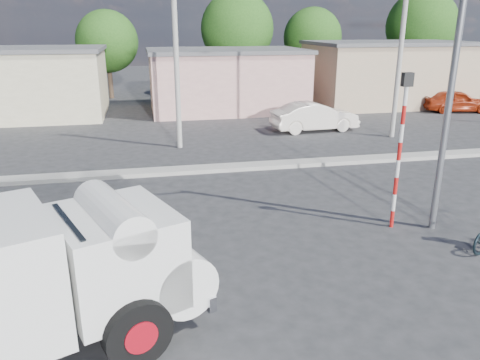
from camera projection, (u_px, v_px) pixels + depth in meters
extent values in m
plane|color=#2A2A2C|center=(302.00, 262.00, 11.47)|extent=(120.00, 120.00, 0.00)
cube|color=#99968E|center=(238.00, 167.00, 18.88)|extent=(40.00, 0.80, 0.16)
cylinder|color=black|center=(137.00, 332.00, 7.88)|extent=(1.24, 0.77, 1.20)
cylinder|color=red|center=(137.00, 332.00, 7.88)|extent=(0.69, 0.58, 0.59)
cylinder|color=black|center=(96.00, 275.00, 9.69)|extent=(1.24, 0.77, 1.20)
cylinder|color=red|center=(96.00, 275.00, 9.69)|extent=(0.69, 0.58, 0.59)
cube|color=white|center=(116.00, 255.00, 8.55)|extent=(2.65, 2.80, 1.69)
cylinder|color=white|center=(164.00, 265.00, 9.20)|extent=(1.95, 2.52, 1.20)
cylinder|color=white|center=(112.00, 216.00, 8.31)|extent=(1.54, 2.36, 0.76)
cube|color=silver|center=(184.00, 278.00, 9.56)|extent=(1.02, 2.23, 0.31)
cube|color=black|center=(70.00, 241.00, 8.00)|extent=(0.77, 1.75, 0.76)
imported|color=white|center=(315.00, 117.00, 25.51)|extent=(4.81, 1.98, 1.55)
imported|color=maroon|center=(457.00, 101.00, 31.11)|extent=(4.52, 2.55, 1.45)
cylinder|color=red|center=(392.00, 219.00, 13.40)|extent=(0.11, 0.11, 0.50)
cylinder|color=white|center=(394.00, 202.00, 13.24)|extent=(0.11, 0.11, 0.50)
cylinder|color=red|center=(396.00, 186.00, 13.08)|extent=(0.11, 0.11, 0.50)
cylinder|color=white|center=(398.00, 169.00, 12.93)|extent=(0.11, 0.11, 0.50)
cylinder|color=red|center=(399.00, 151.00, 12.77)|extent=(0.11, 0.11, 0.50)
cylinder|color=white|center=(401.00, 133.00, 12.61)|extent=(0.11, 0.11, 0.50)
cylinder|color=red|center=(403.00, 115.00, 12.45)|extent=(0.11, 0.11, 0.50)
cylinder|color=white|center=(406.00, 96.00, 12.30)|extent=(0.11, 0.11, 0.50)
cube|color=black|center=(407.00, 79.00, 12.16)|extent=(0.28, 0.18, 0.36)
cylinder|color=slate|center=(454.00, 67.00, 11.99)|extent=(0.18, 0.18, 9.00)
cube|color=beige|center=(3.00, 85.00, 28.97)|extent=(12.00, 7.00, 4.00)
cube|color=tan|center=(226.00, 81.00, 31.70)|extent=(10.00, 7.00, 3.80)
cube|color=#59595B|center=(225.00, 51.00, 31.06)|extent=(10.30, 7.30, 0.24)
cube|color=tan|center=(388.00, 75.00, 33.95)|extent=(11.00, 7.00, 4.20)
cube|color=#59595B|center=(391.00, 43.00, 33.25)|extent=(11.30, 7.30, 0.24)
cylinder|color=#38281E|center=(110.00, 76.00, 36.71)|extent=(0.36, 0.36, 3.47)
sphere|color=#386A1F|center=(107.00, 41.00, 35.89)|extent=(4.71, 4.71, 4.71)
cylinder|color=#38281E|center=(237.00, 70.00, 37.60)|extent=(0.36, 0.36, 4.20)
sphere|color=#386A1F|center=(237.00, 29.00, 36.60)|extent=(5.70, 5.70, 5.70)
cylinder|color=#38281E|center=(311.00, 70.00, 40.89)|extent=(0.36, 0.36, 3.64)
sphere|color=#386A1F|center=(312.00, 37.00, 40.03)|extent=(4.94, 4.94, 4.94)
cylinder|color=#38281E|center=(417.00, 66.00, 40.65)|extent=(0.36, 0.36, 4.37)
sphere|color=#386A1F|center=(422.00, 26.00, 39.62)|extent=(5.93, 5.93, 5.93)
cylinder|color=#99968E|center=(176.00, 61.00, 20.97)|extent=(0.24, 0.24, 8.00)
cylinder|color=#99968E|center=(400.00, 58.00, 23.09)|extent=(0.24, 0.24, 8.00)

